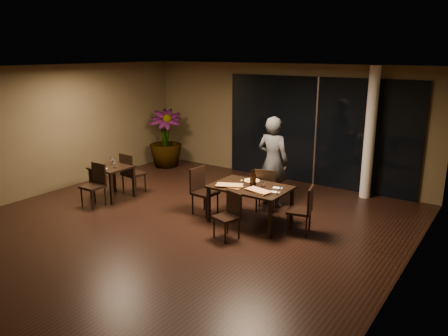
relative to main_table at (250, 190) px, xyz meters
The scene contains 32 objects.
ground 1.45m from the main_table, 141.34° to the right, with size 8.00×8.00×0.00m, color black.
wall_back 3.50m from the main_table, 107.10° to the left, with size 8.00×0.10×3.00m, color brown.
wall_left 5.18m from the main_table, behind, with size 0.10×8.00×3.00m, color brown.
wall_right 3.26m from the main_table, 14.70° to the right, with size 0.10×8.00×3.00m, color brown.
ceiling 2.67m from the main_table, 141.34° to the right, with size 8.00×8.00×0.04m, color silver.
window_panel 3.23m from the main_table, 90.00° to the left, with size 5.00×0.06×2.70m, color black.
column 3.28m from the main_table, 63.84° to the left, with size 0.24×0.24×3.00m, color white.
main_table is the anchor object (origin of this frame).
side_table 3.44m from the main_table, behind, with size 0.80×0.80×0.75m.
chair_main_far 0.72m from the main_table, 93.46° to the left, with size 0.56×0.56×0.95m.
chair_main_near 0.85m from the main_table, 85.36° to the right, with size 0.49×0.49×0.85m.
chair_main_left 1.11m from the main_table, behind, with size 0.48×0.48×0.98m.
chair_main_right 1.12m from the main_table, ahead, with size 0.51×0.51×0.91m.
chair_side_far 3.29m from the main_table, behind, with size 0.50×0.50×0.98m.
chair_side_near 3.49m from the main_table, 162.55° to the right, with size 0.43×0.43×0.93m.
diner 1.18m from the main_table, 96.25° to the left, with size 0.67×0.45×1.98m, color #2C2F31.
potted_plant 4.89m from the main_table, 151.49° to the left, with size 0.91×0.91×1.67m, color #1A4F1A.
pizza_board_left 0.42m from the main_table, 143.35° to the right, with size 0.55×0.27×0.01m, color #4F3519.
pizza_board_right 0.39m from the main_table, 35.32° to the right, with size 0.51×0.25×0.01m, color #3F2B14.
oblong_pizza_left 0.42m from the main_table, 143.35° to the right, with size 0.49×0.23×0.02m, color maroon, non-canonical shape.
oblong_pizza_right 0.39m from the main_table, 35.32° to the right, with size 0.47×0.22×0.02m, color maroon, non-canonical shape.
round_pizza 0.35m from the main_table, 117.47° to the left, with size 0.33×0.33×0.01m, color red.
bottle_a 0.24m from the main_table, 99.91° to the left, with size 0.07×0.07×0.32m, color black, non-canonical shape.
bottle_b 0.21m from the main_table, ahead, with size 0.06×0.06×0.26m, color black, non-canonical shape.
bottle_c 0.26m from the main_table, 78.48° to the left, with size 0.07×0.07×0.32m, color black, non-canonical shape.
tumbler_left 0.28m from the main_table, 158.46° to the left, with size 0.07×0.07×0.08m, color white.
tumbler_right 0.27m from the main_table, 26.41° to the left, with size 0.08×0.08×0.10m, color white.
napkin_near 0.59m from the main_table, ahead, with size 0.18×0.10×0.01m, color white.
napkin_far 0.54m from the main_table, 19.11° to the left, with size 0.18×0.10×0.01m, color white.
wine_glass_a 3.55m from the main_table, behind, with size 0.08×0.08×0.19m, color white, non-canonical shape.
wine_glass_b 3.30m from the main_table, behind, with size 0.08×0.08×0.19m, color white, non-canonical shape.
side_napkin 3.48m from the main_table, 167.60° to the right, with size 0.18×0.11×0.01m, color white.
Camera 1 is at (5.17, -6.18, 3.30)m, focal length 35.00 mm.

